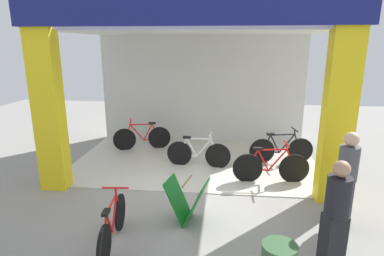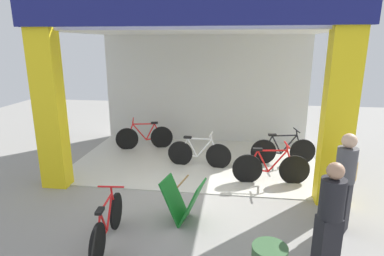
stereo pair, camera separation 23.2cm
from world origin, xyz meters
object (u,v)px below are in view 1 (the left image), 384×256
Objects in this scene: bicycle_parked_0 at (113,226)px; sandwich_board_sign at (187,201)px; pedestrian_1 at (347,179)px; bicycle_inside_2 at (271,167)px; bicycle_inside_3 at (281,149)px; pedestrian_0 at (336,214)px; bicycle_inside_0 at (198,153)px; bicycle_inside_1 at (142,137)px.

bicycle_parked_0 is 1.96× the size of sandwich_board_sign.
bicycle_inside_2 is at bearing 120.04° from pedestrian_1.
bicycle_inside_3 is 4.02m from pedestrian_0.
pedestrian_0 is at bearing -2.29° from bicycle_parked_0.
bicycle_inside_2 is 1.08× the size of pedestrian_0.
pedestrian_1 is at bearing 2.35° from sandwich_board_sign.
bicycle_inside_0 reaches higher than bicycle_parked_0.
bicycle_inside_2 is 1.10× the size of bicycle_parked_0.
pedestrian_0 is at bearing -50.28° from bicycle_inside_1.
bicycle_inside_2 is at bearing -29.77° from bicycle_inside_1.
pedestrian_0 is (3.88, -4.68, 0.44)m from bicycle_inside_1.
bicycle_inside_1 is at bearing 145.66° from bicycle_inside_0.
sandwich_board_sign is 2.36m from pedestrian_0.
bicycle_inside_1 is 1.02× the size of pedestrian_0.
bicycle_inside_3 reaches higher than bicycle_parked_0.
bicycle_parked_0 is (0.71, -4.55, -0.03)m from bicycle_inside_1.
pedestrian_1 reaches higher than sandwich_board_sign.
bicycle_inside_3 is 1.07× the size of bicycle_parked_0.
pedestrian_1 is (2.62, 0.11, 0.48)m from sandwich_board_sign.
bicycle_inside_0 is at bearing -34.34° from bicycle_inside_1.
pedestrian_0 is 1.16m from pedestrian_1.
bicycle_inside_0 is at bearing -166.66° from bicycle_inside_3.
pedestrian_0 is (2.15, -3.49, 0.45)m from bicycle_inside_0.
pedestrian_1 reaches higher than bicycle_inside_2.
bicycle_inside_1 is 4.13m from sandwich_board_sign.
bicycle_parked_0 is (-3.12, -3.87, -0.03)m from bicycle_inside_3.
bicycle_inside_1 is at bearing 169.89° from bicycle_inside_3.
bicycle_inside_0 is 1.05× the size of bicycle_parked_0.
bicycle_inside_1 is at bearing 140.32° from pedestrian_1.
bicycle_inside_2 is 2.15× the size of sandwich_board_sign.
pedestrian_1 reaches higher than pedestrian_0.
bicycle_inside_3 is (0.43, 1.26, -0.01)m from bicycle_inside_2.
sandwich_board_sign is 0.50× the size of pedestrian_0.
bicycle_inside_0 is 3.52m from bicycle_parked_0.
bicycle_parked_0 is at bearing -106.83° from bicycle_inside_0.
bicycle_inside_0 is 3.64m from pedestrian_1.
sandwich_board_sign is at bearing 37.88° from bicycle_parked_0.
bicycle_inside_0 is at bearing 90.52° from sandwich_board_sign.
bicycle_inside_0 is 1.03× the size of pedestrian_0.
pedestrian_1 is at bearing -39.68° from bicycle_inside_1.
bicycle_inside_0 is 2.10m from bicycle_inside_1.
pedestrian_1 is at bearing 14.06° from bicycle_parked_0.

